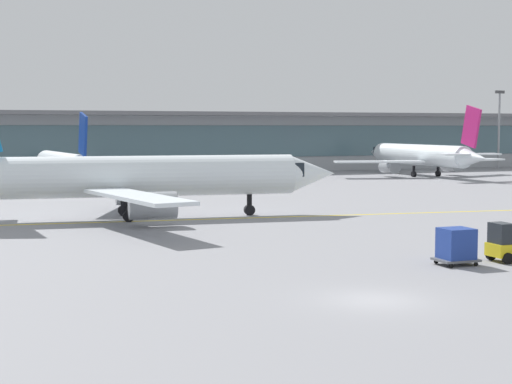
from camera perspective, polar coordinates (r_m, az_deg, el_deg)
The scene contains 9 objects.
ground_plane at distance 33.97m, azimuth 8.43°, elevation -7.64°, with size 400.00×400.00×0.00m, color gray.
taxiway_centreline_stripe at distance 62.05m, azimuth -7.17°, elevation -2.04°, with size 110.00×0.36×0.01m, color yellow.
terminal_concourse at distance 124.65m, azimuth -13.10°, elevation 3.48°, with size 209.73×11.00×9.60m.
gate_airplane_1 at distance 101.29m, azimuth -13.63°, elevation 1.96°, with size 24.92×26.92×8.91m.
gate_airplane_2 at distance 119.87m, azimuth 11.70°, elevation 2.57°, with size 28.47×30.51×10.14m.
taxiing_regional_jet at distance 63.66m, azimuth -7.99°, elevation 1.03°, with size 32.51×30.07×10.76m.
baggage_tug at distance 45.06m, azimuth 17.63°, elevation -3.62°, with size 2.61×1.64×2.10m.
cargo_dolly_lead at distance 43.08m, azimuth 14.11°, elevation -3.69°, with size 2.11×1.61×1.94m.
apron_light_mast_1 at distance 144.03m, azimuth 16.96°, elevation 4.54°, with size 1.80×0.36×13.48m.
Camera 1 is at (-16.12, -29.02, 7.20)m, focal length 56.01 mm.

